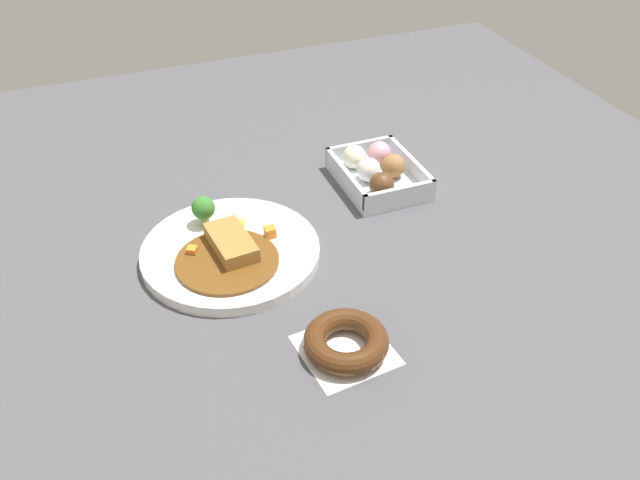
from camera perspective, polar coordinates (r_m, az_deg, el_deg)
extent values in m
plane|color=#4C4C51|center=(1.11, -0.42, -0.31)|extent=(1.60, 1.60, 0.00)
cylinder|color=white|center=(1.09, -7.47, -1.01)|extent=(0.28, 0.28, 0.02)
cylinder|color=brown|center=(1.06, -7.75, -1.78)|extent=(0.16, 0.16, 0.01)
cube|color=#A87538|center=(1.07, -7.43, -0.20)|extent=(0.11, 0.06, 0.02)
cylinder|color=white|center=(1.12, -6.84, 0.99)|extent=(0.06, 0.06, 0.00)
ellipsoid|color=yellow|center=(1.12, -6.87, 1.38)|extent=(0.02, 0.02, 0.01)
cylinder|color=#8CB766|center=(1.14, -9.60, 1.72)|extent=(0.01, 0.01, 0.02)
sphere|color=#387A2D|center=(1.13, -9.72, 2.66)|extent=(0.04, 0.04, 0.04)
cube|color=orange|center=(1.10, -4.19, 0.67)|extent=(0.02, 0.02, 0.02)
cube|color=orange|center=(1.12, -8.90, 0.91)|extent=(0.02, 0.02, 0.01)
cube|color=orange|center=(1.08, -10.62, -0.93)|extent=(0.02, 0.02, 0.01)
cube|color=silver|center=(1.27, 4.87, 4.95)|extent=(0.18, 0.14, 0.01)
cube|color=silver|center=(1.32, 3.32, 7.58)|extent=(0.01, 0.14, 0.03)
cube|color=silver|center=(1.19, 6.68, 3.74)|extent=(0.01, 0.14, 0.03)
cube|color=silver|center=(1.23, 2.17, 5.21)|extent=(0.18, 0.01, 0.03)
cube|color=silver|center=(1.28, 7.56, 6.29)|extent=(0.18, 0.01, 0.03)
sphere|color=#EFE5C6|center=(1.28, 2.88, 6.94)|extent=(0.04, 0.04, 0.04)
sphere|color=silver|center=(1.24, 4.08, 5.86)|extent=(0.04, 0.04, 0.04)
sphere|color=brown|center=(1.20, 5.17, 4.61)|extent=(0.04, 0.04, 0.04)
sphere|color=pink|center=(1.30, 4.98, 7.25)|extent=(0.04, 0.04, 0.04)
sphere|color=#9E6B3D|center=(1.26, 6.12, 6.17)|extent=(0.04, 0.04, 0.04)
cube|color=white|center=(0.94, 2.16, -9.15)|extent=(0.13, 0.13, 0.00)
torus|color=#4C2B14|center=(0.93, 2.18, -8.43)|extent=(0.12, 0.12, 0.03)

